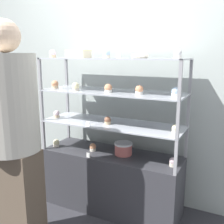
{
  "coord_description": "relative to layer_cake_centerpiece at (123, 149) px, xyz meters",
  "views": [
    {
      "loc": [
        1.03,
        -2.08,
        1.48
      ],
      "look_at": [
        0.0,
        0.0,
        0.96
      ],
      "focal_mm": 42.0,
      "sensor_mm": 36.0,
      "label": 1
    }
  ],
  "objects": [
    {
      "name": "cupcake_1",
      "position": [
        -0.3,
        -0.05,
        -0.02
      ],
      "size": [
        0.06,
        0.06,
        0.08
      ],
      "color": "beige",
      "rests_on": "display_base"
    },
    {
      "name": "cupcake_12",
      "position": [
        -0.11,
        -0.12,
        0.85
      ],
      "size": [
        0.06,
        0.06,
        0.07
      ],
      "color": "beige",
      "rests_on": "display_riser_upper"
    },
    {
      "name": "price_tag_2",
      "position": [
        -0.53,
        -0.21,
        0.55
      ],
      "size": [
        0.04,
        0.0,
        0.04
      ],
      "color": "white",
      "rests_on": "display_riser_middle"
    },
    {
      "name": "cupcake_5",
      "position": [
        0.48,
        -0.07,
        0.27
      ],
      "size": [
        0.06,
        0.06,
        0.07
      ],
      "color": "beige",
      "rests_on": "display_riser_lower"
    },
    {
      "name": "price_tag_0",
      "position": [
        -0.25,
        -0.21,
        -0.04
      ],
      "size": [
        0.04,
        0.0,
        0.04
      ],
      "color": "white",
      "rests_on": "display_base"
    },
    {
      "name": "display_base",
      "position": [
        -0.11,
        -0.01,
        -0.34
      ],
      "size": [
        1.31,
        0.43,
        0.57
      ],
      "color": "#333338",
      "rests_on": "ground_plane"
    },
    {
      "name": "cupcake_11",
      "position": [
        -0.71,
        -0.08,
        0.85
      ],
      "size": [
        0.06,
        0.06,
        0.07
      ],
      "color": "#CCB28C",
      "rests_on": "display_riser_upper"
    },
    {
      "name": "cupcake_4",
      "position": [
        -0.13,
        -0.07,
        0.27
      ],
      "size": [
        0.06,
        0.06,
        0.07
      ],
      "color": "#CCB28C",
      "rests_on": "display_riser_lower"
    },
    {
      "name": "cupcake_9",
      "position": [
        0.17,
        -0.07,
        0.56
      ],
      "size": [
        0.07,
        0.07,
        0.08
      ],
      "color": "white",
      "rests_on": "display_riser_middle"
    },
    {
      "name": "price_tag_1",
      "position": [
        -0.25,
        -0.21,
        0.26
      ],
      "size": [
        0.04,
        0.0,
        0.04
      ],
      "color": "white",
      "rests_on": "display_riser_lower"
    },
    {
      "name": "cupcake_2",
      "position": [
        0.47,
        -0.05,
        -0.02
      ],
      "size": [
        0.06,
        0.06,
        0.08
      ],
      "color": "beige",
      "rests_on": "display_base"
    },
    {
      "name": "donut_glazed",
      "position": [
        0.14,
        0.0,
        0.84
      ],
      "size": [
        0.14,
        0.14,
        0.04
      ],
      "color": "#EFE5CC",
      "rests_on": "display_riser_upper"
    },
    {
      "name": "price_tag_3",
      "position": [
        0.04,
        -0.21,
        0.84
      ],
      "size": [
        0.04,
        0.0,
        0.04
      ],
      "color": "white",
      "rests_on": "display_riser_upper"
    },
    {
      "name": "sheet_cake_frosted",
      "position": [
        -0.43,
        -0.06,
        0.85
      ],
      "size": [
        0.19,
        0.15,
        0.07
      ],
      "color": "beige",
      "rests_on": "display_riser_upper"
    },
    {
      "name": "customer_figure",
      "position": [
        -0.53,
        -0.79,
        0.29
      ],
      "size": [
        0.4,
        0.4,
        1.71
      ],
      "color": "brown",
      "rests_on": "ground_plane"
    },
    {
      "name": "display_riser_upper",
      "position": [
        -0.11,
        -0.01,
        0.8
      ],
      "size": [
        1.31,
        0.43,
        0.29
      ],
      "color": "#99999E",
      "rests_on": "display_riser_middle"
    },
    {
      "name": "layer_cake_centerpiece",
      "position": [
        0.0,
        0.0,
        0.0
      ],
      "size": [
        0.16,
        0.16,
        0.11
      ],
      "color": "#C66660",
      "rests_on": "display_base"
    },
    {
      "name": "cupcake_13",
      "position": [
        0.47,
        -0.1,
        0.85
      ],
      "size": [
        0.06,
        0.06,
        0.07
      ],
      "color": "white",
      "rests_on": "display_riser_upper"
    },
    {
      "name": "cupcake_0",
      "position": [
        -0.69,
        -0.11,
        -0.02
      ],
      "size": [
        0.06,
        0.06,
        0.08
      ],
      "color": "beige",
      "rests_on": "display_base"
    },
    {
      "name": "display_riser_middle",
      "position": [
        -0.11,
        -0.01,
        0.51
      ],
      "size": [
        1.31,
        0.43,
        0.29
      ],
      "color": "#99999E",
      "rests_on": "display_riser_lower"
    },
    {
      "name": "ground_plane",
      "position": [
        -0.11,
        -0.01,
        -0.63
      ],
      "size": [
        20.0,
        20.0,
        0.0
      ],
      "primitive_type": "plane",
      "color": "#2D2D33"
    },
    {
      "name": "cupcake_8",
      "position": [
        -0.1,
        -0.1,
        0.56
      ],
      "size": [
        0.07,
        0.07,
        0.08
      ],
      "color": "white",
      "rests_on": "display_riser_middle"
    },
    {
      "name": "cupcake_10",
      "position": [
        0.47,
        -0.06,
        0.56
      ],
      "size": [
        0.07,
        0.07,
        0.08
      ],
      "color": "white",
      "rests_on": "display_riser_middle"
    },
    {
      "name": "cupcake_7",
      "position": [
        -0.42,
        -0.13,
        0.56
      ],
      "size": [
        0.07,
        0.07,
        0.08
      ],
      "color": "beige",
      "rests_on": "display_riser_middle"
    },
    {
      "name": "cupcake_6",
      "position": [
        -0.71,
        -0.06,
        0.56
      ],
      "size": [
        0.07,
        0.07,
        0.08
      ],
      "color": "#CCB28C",
      "rests_on": "display_riser_middle"
    },
    {
      "name": "back_wall",
      "position": [
        -0.11,
        0.35,
        0.67
      ],
      "size": [
        8.0,
        0.05,
        2.6
      ],
      "color": "#A8B2AD",
      "rests_on": "ground_plane"
    },
    {
      "name": "display_riser_lower",
      "position": [
        -0.11,
        -0.01,
        0.22
      ],
      "size": [
        1.31,
        0.43,
        0.29
      ],
      "color": "#99999E",
      "rests_on": "display_base"
    },
    {
      "name": "cupcake_3",
      "position": [
        -0.7,
        -0.07,
        0.27
      ],
      "size": [
        0.06,
        0.06,
        0.07
      ],
      "color": "#CCB28C",
      "rests_on": "display_riser_lower"
    }
  ]
}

